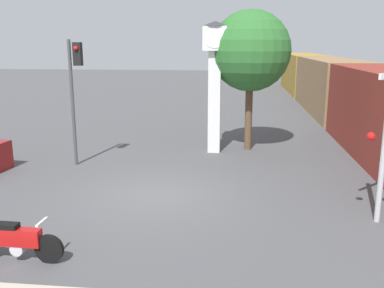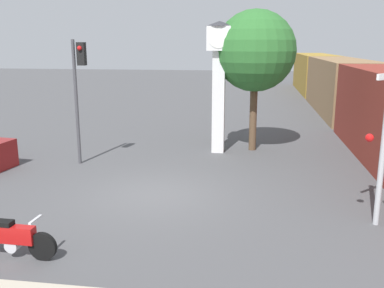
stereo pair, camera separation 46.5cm
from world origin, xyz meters
TOP-DOWN VIEW (x-y plane):
  - ground_plane at (0.00, 0.00)m, footprint 120.00×120.00m
  - motorcycle at (-2.14, -4.17)m, footprint 2.05×0.44m
  - clock_tower at (1.37, 5.42)m, footprint 1.11×1.11m
  - freight_train at (8.25, 17.00)m, footprint 2.80×37.28m
  - traffic_light at (-3.44, 2.90)m, footprint 0.50×0.35m
  - railroad_crossing_signal at (5.89, -1.31)m, footprint 0.90×0.82m
  - street_tree at (2.78, 5.97)m, footprint 3.26×3.26m

SIDE VIEW (x-z plane):
  - ground_plane at x=0.00m, z-range 0.00..0.00m
  - motorcycle at x=-2.14m, z-range -0.02..0.89m
  - freight_train at x=8.25m, z-range 0.00..3.40m
  - railroad_crossing_signal at x=5.89m, z-range 0.18..4.17m
  - traffic_light at x=-3.44m, z-range 0.83..5.35m
  - clock_tower at x=1.37m, z-range 0.81..6.03m
  - street_tree at x=2.78m, z-range 1.21..6.92m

